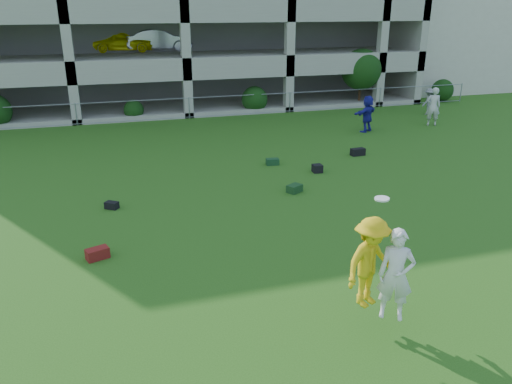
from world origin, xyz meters
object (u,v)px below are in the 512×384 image
object	(u,v)px
bystander_e	(433,107)
frisbee_contest	(377,266)
stucco_building	(448,18)
crate_d	(317,168)
bystander_d	(367,114)
parking_garage	(164,5)
bystander_f	(428,101)

from	to	relation	value
bystander_e	frisbee_contest	xyz separation A→B (m)	(-11.84, -14.93, 0.36)
stucco_building	crate_d	xyz separation A→B (m)	(-19.98, -20.03, -4.85)
bystander_d	bystander_e	xyz separation A→B (m)	(3.98, 0.23, 0.10)
crate_d	frisbee_contest	size ratio (longest dim) A/B	0.15
stucco_building	parking_garage	world-z (taller)	parking_garage
crate_d	frisbee_contest	world-z (taller)	frisbee_contest
bystander_e	crate_d	bearing A→B (deg)	54.77
bystander_e	frisbee_contest	distance (m)	19.06
crate_d	frisbee_contest	xyz separation A→B (m)	(-2.87, -9.33, 1.21)
bystander_e	parking_garage	distance (m)	19.20
bystander_d	frisbee_contest	distance (m)	16.67
bystander_d	frisbee_contest	world-z (taller)	frisbee_contest
stucco_building	frisbee_contest	distance (m)	37.38
stucco_building	bystander_e	bearing A→B (deg)	-127.36
frisbee_contest	parking_garage	distance (m)	29.42
parking_garage	crate_d	bearing A→B (deg)	-81.29
stucco_building	frisbee_contest	bearing A→B (deg)	-127.91
stucco_building	bystander_d	distance (m)	21.37
bystander_d	crate_d	distance (m)	7.37
frisbee_contest	bystander_e	bearing A→B (deg)	51.57
frisbee_contest	parking_garage	xyz separation A→B (m)	(-0.15, 29.05, 4.66)
crate_d	bystander_d	bearing A→B (deg)	47.09
bystander_e	crate_d	xyz separation A→B (m)	(-8.97, -5.60, -0.85)
crate_d	parking_garage	bearing A→B (deg)	98.71
bystander_e	parking_garage	size ratio (longest dim) A/B	0.07
bystander_f	parking_garage	world-z (taller)	parking_garage
crate_d	stucco_building	bearing A→B (deg)	45.06
bystander_d	bystander_f	distance (m)	6.15
frisbee_contest	parking_garage	bearing A→B (deg)	90.29
stucco_building	crate_d	distance (m)	28.70
stucco_building	crate_d	bearing A→B (deg)	-134.94
bystander_d	bystander_e	world-z (taller)	bystander_e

